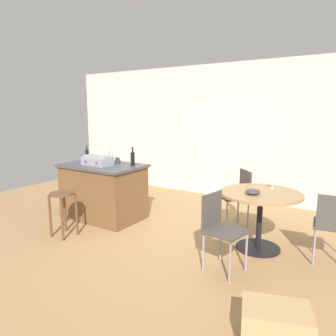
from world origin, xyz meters
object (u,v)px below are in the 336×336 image
(folding_chair_left, at_px, (333,223))
(bottle_0, at_px, (133,159))
(toolbox, at_px, (97,161))
(cup_0, at_px, (117,161))
(cardboard_box, at_px, (276,327))
(bottle_2, at_px, (87,155))
(cup_1, at_px, (102,158))
(wooden_stool, at_px, (63,204))
(serving_bowl, at_px, (253,192))
(kitchen_island, at_px, (104,191))
(wine_glass, at_px, (273,181))
(folding_chair_near, at_px, (238,193))
(folding_chair_far, at_px, (220,226))
(bottle_1, at_px, (111,156))
(dining_table, at_px, (260,206))

(folding_chair_left, distance_m, bottle_0, 2.93)
(toolbox, relative_size, cup_0, 4.33)
(toolbox, height_order, cardboard_box, toolbox)
(bottle_0, relative_size, bottle_2, 1.16)
(folding_chair_left, height_order, bottle_2, bottle_2)
(bottle_2, relative_size, cup_1, 2.27)
(wooden_stool, relative_size, toolbox, 1.34)
(bottle_0, bearing_deg, serving_bowl, -3.98)
(kitchen_island, relative_size, bottle_0, 4.40)
(kitchen_island, distance_m, toolbox, 0.53)
(wooden_stool, distance_m, toolbox, 0.96)
(wine_glass, bearing_deg, folding_chair_near, 150.10)
(cardboard_box, bearing_deg, folding_chair_left, 83.20)
(toolbox, height_order, bottle_2, bottle_2)
(kitchen_island, distance_m, cup_0, 0.56)
(folding_chair_near, bearing_deg, folding_chair_far, -77.23)
(wooden_stool, height_order, wine_glass, wine_glass)
(cup_0, bearing_deg, folding_chair_far, -19.71)
(folding_chair_far, relative_size, cardboard_box, 1.72)
(bottle_1, xyz_separation_m, serving_bowl, (2.56, -0.25, -0.22))
(toolbox, height_order, wine_glass, toolbox)
(folding_chair_far, distance_m, bottle_2, 3.03)
(dining_table, bearing_deg, wooden_stool, -156.55)
(wooden_stool, height_order, folding_chair_far, folding_chair_far)
(folding_chair_left, bearing_deg, bottle_1, 178.89)
(bottle_0, bearing_deg, folding_chair_left, 0.83)
(wooden_stool, relative_size, folding_chair_far, 0.74)
(folding_chair_far, relative_size, cup_1, 7.65)
(folding_chair_near, xyz_separation_m, cup_1, (-2.32, -0.51, 0.42))
(wooden_stool, distance_m, cardboard_box, 3.17)
(wooden_stool, relative_size, bottle_1, 2.43)
(bottle_0, xyz_separation_m, cardboard_box, (2.69, -1.63, -0.86))
(bottle_0, bearing_deg, folding_chair_near, 22.40)
(serving_bowl, bearing_deg, wine_glass, 73.99)
(folding_chair_left, bearing_deg, cup_0, -179.72)
(cup_0, bearing_deg, bottle_2, -178.54)
(cup_1, xyz_separation_m, serving_bowl, (2.79, -0.26, -0.15))
(kitchen_island, bearing_deg, cardboard_box, -24.67)
(folding_chair_left, bearing_deg, dining_table, -178.00)
(toolbox, bearing_deg, bottle_0, 26.32)
(toolbox, xyz_separation_m, cardboard_box, (3.21, -1.38, -0.82))
(bottle_0, distance_m, wine_glass, 2.15)
(folding_chair_near, relative_size, serving_bowl, 4.90)
(cup_0, bearing_deg, kitchen_island, -126.82)
(bottle_2, distance_m, cup_1, 0.28)
(folding_chair_left, bearing_deg, folding_chair_far, -142.34)
(folding_chair_far, xyz_separation_m, wine_glass, (0.28, 1.05, 0.35))
(bottle_2, bearing_deg, toolbox, -27.23)
(folding_chair_far, height_order, wine_glass, wine_glass)
(folding_chair_near, bearing_deg, cardboard_box, -63.01)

